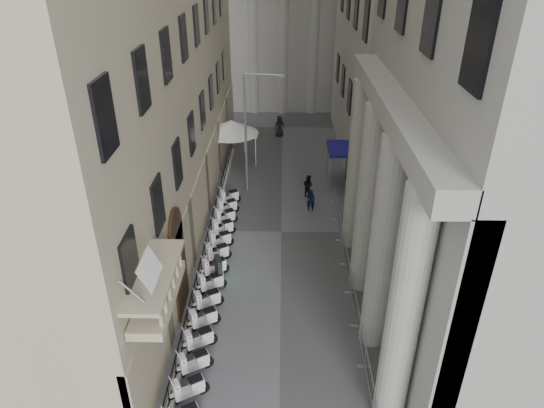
{
  "coord_description": "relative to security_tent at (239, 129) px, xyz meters",
  "views": [
    {
      "loc": [
        -0.01,
        -6.82,
        16.4
      ],
      "look_at": [
        -0.49,
        14.68,
        4.5
      ],
      "focal_mm": 32.0,
      "sensor_mm": 36.0,
      "label": 1
    }
  ],
  "objects": [
    {
      "name": "street_lamp",
      "position": [
        1.27,
        -4.84,
        2.17
      ],
      "size": [
        2.8,
        0.55,
        8.62
      ],
      "rotation": [
        0.0,
        0.0,
        -0.13
      ],
      "color": "#92949A",
      "rests_on": "ground"
    },
    {
      "name": "scooter_6",
      "position": [
        -0.17,
        -17.79,
        -2.99
      ],
      "size": [
        1.49,
        1.18,
        1.5
      ],
      "primitive_type": null,
      "rotation": [
        0.0,
        0.0,
        2.08
      ],
      "color": "white",
      "rests_on": "ground"
    },
    {
      "name": "scooter_14",
      "position": [
        -0.17,
        -6.96,
        -2.99
      ],
      "size": [
        1.49,
        1.18,
        1.5
      ],
      "primitive_type": null,
      "rotation": [
        0.0,
        0.0,
        2.08
      ],
      "color": "white",
      "rests_on": "ground"
    },
    {
      "name": "scooter_10",
      "position": [
        -0.17,
        -12.38,
        -2.99
      ],
      "size": [
        1.49,
        1.18,
        1.5
      ],
      "primitive_type": null,
      "rotation": [
        0.0,
        0.0,
        2.08
      ],
      "color": "white",
      "rests_on": "ground"
    },
    {
      "name": "scooter_11",
      "position": [
        -0.17,
        -11.02,
        -2.99
      ],
      "size": [
        1.49,
        1.18,
        1.5
      ],
      "primitive_type": null,
      "rotation": [
        0.0,
        0.0,
        2.08
      ],
      "color": "white",
      "rests_on": "ground"
    },
    {
      "name": "blue_awning",
      "position": [
        7.61,
        -3.66,
        -2.99
      ],
      "size": [
        1.6,
        3.0,
        3.0
      ],
      "primitive_type": null,
      "color": "navy",
      "rests_on": "ground"
    },
    {
      "name": "scooter_8",
      "position": [
        -0.17,
        -15.09,
        -2.99
      ],
      "size": [
        1.49,
        1.18,
        1.5
      ],
      "primitive_type": null,
      "rotation": [
        0.0,
        0.0,
        2.08
      ],
      "color": "white",
      "rests_on": "ground"
    },
    {
      "name": "barrier_4",
      "position": [
        7.14,
        -15.14,
        -2.99
      ],
      "size": [
        0.6,
        2.4,
        1.1
      ],
      "primitive_type": null,
      "color": "#B5B8BD",
      "rests_on": "ground"
    },
    {
      "name": "pedestrian_c",
      "position": [
        3.2,
        6.34,
        -2.01
      ],
      "size": [
        1.09,
        0.84,
        1.97
      ],
      "primitive_type": "imported",
      "rotation": [
        0.0,
        0.0,
        3.38
      ],
      "color": "black",
      "rests_on": "ground"
    },
    {
      "name": "scooter_4",
      "position": [
        -0.17,
        -20.5,
        -2.99
      ],
      "size": [
        1.49,
        1.18,
        1.5
      ],
      "primitive_type": null,
      "rotation": [
        0.0,
        0.0,
        2.08
      ],
      "color": "white",
      "rests_on": "ground"
    },
    {
      "name": "pedestrian_b",
      "position": [
        5.33,
        -5.6,
        -2.16
      ],
      "size": [
        1.03,
        1.0,
        1.66
      ],
      "primitive_type": "imported",
      "rotation": [
        0.0,
        0.0,
        2.48
      ],
      "color": "black",
      "rests_on": "ground"
    },
    {
      "name": "barrier_3",
      "position": [
        7.14,
        -17.64,
        -2.99
      ],
      "size": [
        0.6,
        2.4,
        1.1
      ],
      "primitive_type": null,
      "color": "#B5B8BD",
      "rests_on": "ground"
    },
    {
      "name": "scooter_3",
      "position": [
        -0.17,
        -21.85,
        -2.99
      ],
      "size": [
        1.49,
        1.18,
        1.5
      ],
      "primitive_type": null,
      "rotation": [
        0.0,
        0.0,
        2.08
      ],
      "color": "white",
      "rests_on": "ground"
    },
    {
      "name": "barrier_5",
      "position": [
        7.14,
        -12.64,
        -2.99
      ],
      "size": [
        0.6,
        2.4,
        1.1
      ],
      "primitive_type": null,
      "color": "#B5B8BD",
      "rests_on": "ground"
    },
    {
      "name": "barrier_2",
      "position": [
        7.14,
        -20.14,
        -2.99
      ],
      "size": [
        0.6,
        2.4,
        1.1
      ],
      "primitive_type": null,
      "color": "#B5B8BD",
      "rests_on": "ground"
    },
    {
      "name": "scooter_5",
      "position": [
        -0.17,
        -19.15,
        -2.99
      ],
      "size": [
        1.49,
        1.18,
        1.5
      ],
      "primitive_type": null,
      "rotation": [
        0.0,
        0.0,
        2.08
      ],
      "color": "white",
      "rests_on": "ground"
    },
    {
      "name": "scooter_7",
      "position": [
        -0.17,
        -16.44,
        -2.99
      ],
      "size": [
        1.49,
        1.18,
        1.5
      ],
      "primitive_type": null,
      "rotation": [
        0.0,
        0.0,
        2.08
      ],
      "color": "white",
      "rests_on": "ground"
    },
    {
      "name": "barrier_7",
      "position": [
        7.14,
        -7.64,
        -2.99
      ],
      "size": [
        0.6,
        2.4,
        1.1
      ],
      "primitive_type": null,
      "color": "#B5B8BD",
      "rests_on": "ground"
    },
    {
      "name": "scooter_12",
      "position": [
        -0.17,
        -9.67,
        -2.99
      ],
      "size": [
        1.49,
        1.18,
        1.5
      ],
      "primitive_type": null,
      "rotation": [
        0.0,
        0.0,
        2.08
      ],
      "color": "white",
      "rests_on": "ground"
    },
    {
      "name": "scooter_2",
      "position": [
        -0.17,
        -23.21,
        -2.99
      ],
      "size": [
        1.49,
        1.18,
        1.5
      ],
      "primitive_type": null,
      "rotation": [
        0.0,
        0.0,
        2.08
      ],
      "color": "white",
      "rests_on": "ground"
    },
    {
      "name": "barrier_6",
      "position": [
        7.14,
        -10.14,
        -2.99
      ],
      "size": [
        0.6,
        2.4,
        1.1
      ],
      "primitive_type": null,
      "color": "#B5B8BD",
      "rests_on": "ground"
    },
    {
      "name": "iron_fence",
      "position": [
        -0.84,
        -11.66,
        -2.99
      ],
      "size": [
        0.3,
        28.0,
        1.4
      ],
      "primitive_type": null,
      "color": "black",
      "rests_on": "ground"
    },
    {
      "name": "security_tent",
      "position": [
        0.0,
        0.0,
        0.0
      ],
      "size": [
        4.41,
        4.41,
        3.58
      ],
      "color": "white",
      "rests_on": "ground"
    },
    {
      "name": "barrier_1",
      "position": [
        7.14,
        -22.64,
        -2.99
      ],
      "size": [
        0.6,
        2.4,
        1.1
      ],
      "primitive_type": null,
      "color": "#B5B8BD",
      "rests_on": "ground"
    },
    {
      "name": "scooter_13",
      "position": [
        -0.17,
        -8.32,
        -2.99
      ],
      "size": [
        1.49,
        1.18,
        1.5
      ],
      "primitive_type": null,
      "rotation": [
        0.0,
        0.0,
        2.08
      ],
      "color": "white",
      "rests_on": "ground"
    },
    {
      "name": "pedestrian_a",
      "position": [
        5.42,
        -7.7,
        -2.2
      ],
      "size": [
        0.61,
        0.43,
        1.57
      ],
      "primitive_type": "imported",
      "rotation": [
        0.0,
        0.0,
        3.05
      ],
      "color": "black",
      "rests_on": "ground"
    },
    {
      "name": "info_kiosk",
      "position": [
        0.2,
        -15.9,
        -2.1
      ],
      "size": [
        0.53,
        0.86,
        1.76
      ],
      "rotation": [
        0.0,
        0.0,
        0.37
      ],
      "color": "black",
      "rests_on": "ground"
    },
    {
      "name": "scooter_9",
      "position": [
        -0.17,
        -13.73,
        -2.99
      ],
      "size": [
        1.49,
        1.18,
        1.5
      ],
      "primitive_type": null,
      "rotation": [
        0.0,
        0.0,
        2.08
      ],
      "color": "white",
      "rests_on": "ground"
    }
  ]
}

